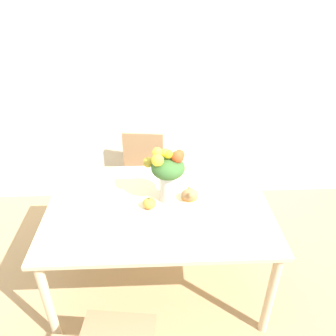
{
  "coord_description": "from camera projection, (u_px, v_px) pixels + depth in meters",
  "views": [
    {
      "loc": [
        -0.01,
        -1.85,
        2.21
      ],
      "look_at": [
        0.07,
        0.06,
        1.04
      ],
      "focal_mm": 35.0,
      "sensor_mm": 36.0,
      "label": 1
    }
  ],
  "objects": [
    {
      "name": "ground_plane",
      "position": [
        160.0,
        278.0,
        2.73
      ],
      "size": [
        12.0,
        12.0,
        0.0
      ],
      "primitive_type": "plane",
      "color": "tan"
    },
    {
      "name": "wall_back",
      "position": [
        155.0,
        75.0,
        3.08
      ],
      "size": [
        8.0,
        0.06,
        2.7
      ],
      "color": "silver",
      "rests_on": "ground_plane"
    },
    {
      "name": "dining_table",
      "position": [
        159.0,
        214.0,
        2.37
      ],
      "size": [
        1.57,
        1.08,
        0.77
      ],
      "color": "beige",
      "rests_on": "ground_plane"
    },
    {
      "name": "flower_vase",
      "position": [
        167.0,
        172.0,
        2.26
      ],
      "size": [
        0.29,
        0.23,
        0.42
      ],
      "color": "silver",
      "rests_on": "dining_table"
    },
    {
      "name": "pumpkin",
      "position": [
        149.0,
        203.0,
        2.28
      ],
      "size": [
        0.09,
        0.09,
        0.09
      ],
      "color": "gold",
      "rests_on": "dining_table"
    },
    {
      "name": "turkey_figurine",
      "position": [
        189.0,
        193.0,
        2.37
      ],
      "size": [
        0.12,
        0.16,
        0.1
      ],
      "color": "#A87A4C",
      "rests_on": "dining_table"
    },
    {
      "name": "dining_chair_near_window",
      "position": [
        142.0,
        176.0,
        3.23
      ],
      "size": [
        0.46,
        0.46,
        0.85
      ],
      "rotation": [
        0.0,
        0.0,
        -0.11
      ],
      "color": "#9E7A56",
      "rests_on": "ground_plane"
    }
  ]
}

